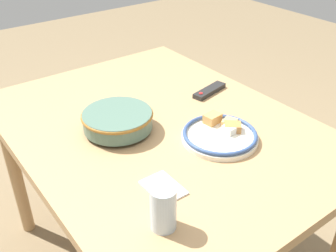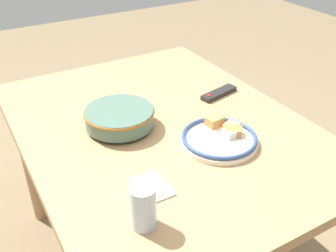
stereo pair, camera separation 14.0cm
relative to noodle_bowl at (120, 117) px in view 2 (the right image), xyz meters
The scene contains 6 objects.
dining_table 0.20m from the noodle_bowl, 69.01° to the left, with size 1.32×1.00×0.77m.
noodle_bowl is the anchor object (origin of this frame).
food_plate 0.37m from the noodle_bowl, 44.78° to the left, with size 0.27×0.27×0.05m.
tv_remote 0.47m from the noodle_bowl, 93.25° to the left, with size 0.08×0.19×0.02m.
drinking_glass 0.50m from the noodle_bowl, 16.91° to the right, with size 0.07×0.07×0.13m.
folded_napkin 0.37m from the noodle_bowl, ahead, with size 0.13×0.09×0.01m.
Camera 2 is at (1.11, -0.61, 1.55)m, focal length 42.00 mm.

